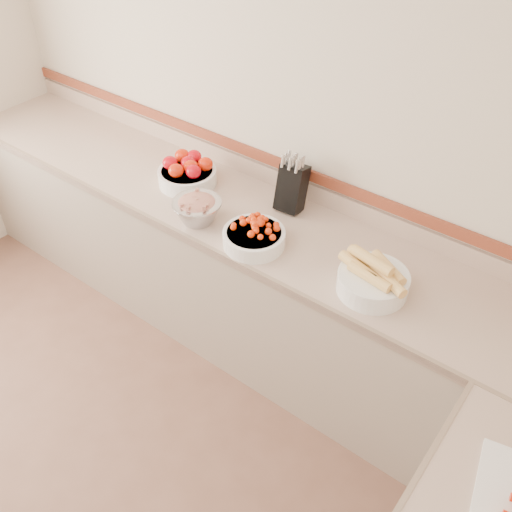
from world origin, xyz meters
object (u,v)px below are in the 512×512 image
Objects in this scene: tomato_bowl at (187,172)px; cherry_tomato_bowl at (254,236)px; corn_bowl at (373,279)px; rhubarb_bowl at (197,209)px; knife_block at (292,187)px.

cherry_tomato_bowl reaches higher than tomato_bowl.
tomato_bowl is at bearing 161.61° from cherry_tomato_bowl.
tomato_bowl is 1.23m from corn_bowl.
cherry_tomato_bowl is at bearing -174.42° from corn_bowl.
rhubarb_bowl is (-0.95, -0.08, 0.01)m from corn_bowl.
knife_block is at bearing 95.66° from cherry_tomato_bowl.
knife_block is 1.27× the size of rhubarb_bowl.
rhubarb_bowl is (-0.31, -0.38, -0.06)m from knife_block.
knife_block is 0.99× the size of tomato_bowl.
knife_block is 0.93× the size of corn_bowl.
cherry_tomato_bowl is 0.88× the size of corn_bowl.
tomato_bowl is at bearing -165.13° from knife_block.
cherry_tomato_bowl is 1.20× the size of rhubarb_bowl.
corn_bowl reaches higher than tomato_bowl.
rhubarb_bowl is at bearing -39.42° from tomato_bowl.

